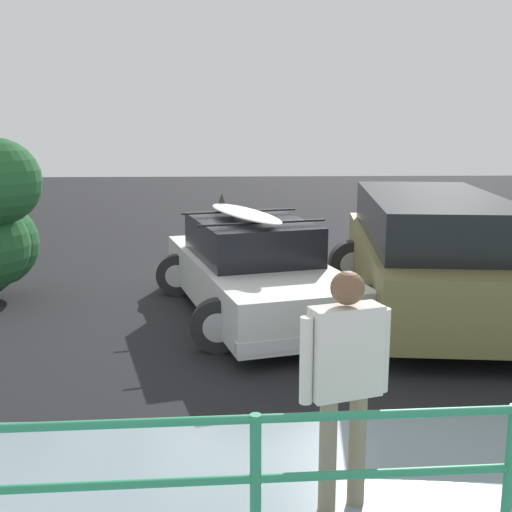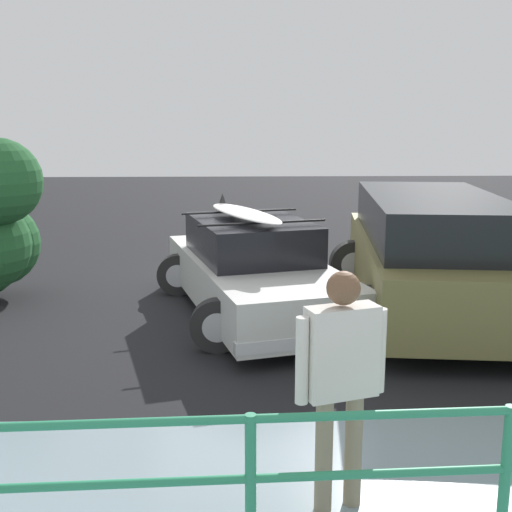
# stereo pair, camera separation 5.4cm
# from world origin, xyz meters

# --- Properties ---
(ground_plane) EXTENTS (44.00, 44.00, 0.02)m
(ground_plane) POSITION_xyz_m (0.00, 0.00, -0.01)
(ground_plane) COLOR black
(ground_plane) RESTS_ON ground
(parking_stripe) EXTENTS (0.12, 4.77, 0.00)m
(parking_stripe) POSITION_xyz_m (-1.47, 0.70, 0.00)
(parking_stripe) COLOR silver
(parking_stripe) RESTS_ON ground
(sedan_car) EXTENTS (2.93, 4.52, 1.59)m
(sedan_car) POSITION_xyz_m (-0.25, 0.66, 0.62)
(sedan_car) COLOR silver
(sedan_car) RESTS_ON ground
(suv_car) EXTENTS (2.95, 5.18, 1.66)m
(suv_car) POSITION_xyz_m (-2.68, 0.73, 0.87)
(suv_car) COLOR brown
(suv_car) RESTS_ON ground
(person_bystander) EXTENTS (0.63, 0.33, 1.69)m
(person_bystander) POSITION_xyz_m (-0.69, 5.28, 1.01)
(person_bystander) COLOR gray
(person_bystander) RESTS_ON ground
(railing_fence) EXTENTS (9.63, 0.43, 0.93)m
(railing_fence) POSITION_xyz_m (-0.08, 5.76, 0.62)
(railing_fence) COLOR #2D9366
(railing_fence) RESTS_ON ground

